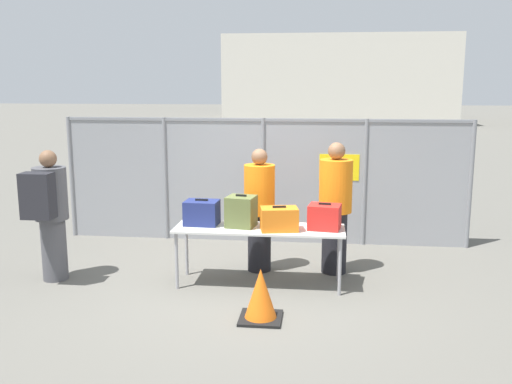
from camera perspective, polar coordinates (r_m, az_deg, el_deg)
The scene contains 13 objects.
ground_plane at distance 7.02m, azimuth -1.12°, elevation -9.63°, with size 120.00×120.00×0.00m, color #605E56.
fence_section at distance 8.81m, azimuth 0.79°, elevation 1.43°, with size 6.27×0.07×1.93m.
inspection_table at distance 6.96m, azimuth 0.33°, elevation -4.03°, with size 2.07×0.64×0.72m.
suitcase_navy at distance 7.10m, azimuth -5.44°, elevation -2.06°, with size 0.42×0.33×0.33m.
suitcase_olive at distance 6.96m, azimuth -1.49°, elevation -1.95°, with size 0.38×0.37×0.40m.
suitcase_orange at distance 6.79m, azimuth 2.33°, elevation -2.72°, with size 0.48×0.37×0.30m.
suitcase_red at distance 6.90m, azimuth 6.86°, elevation -2.49°, with size 0.41×0.36×0.32m.
traveler_hooded at distance 7.48m, azimuth -19.98°, elevation -1.75°, with size 0.41×0.63×1.65m.
security_worker_near at distance 7.45m, azimuth 0.35°, elevation -1.66°, with size 0.40×0.40×1.63m.
security_worker_far at distance 7.43m, azimuth 7.93°, elevation -1.43°, with size 0.43×0.43×1.72m.
utility_trailer at distance 10.50m, azimuth 5.16°, elevation -0.40°, with size 3.52×2.11×0.72m.
distant_hangar at distance 38.87m, azimuth 8.11°, elevation 10.98°, with size 13.57×11.37×5.24m.
traffic_cone at distance 6.07m, azimuth 0.47°, elevation -10.38°, with size 0.45×0.45×0.56m.
Camera 1 is at (0.89, -6.52, 2.45)m, focal length 40.00 mm.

